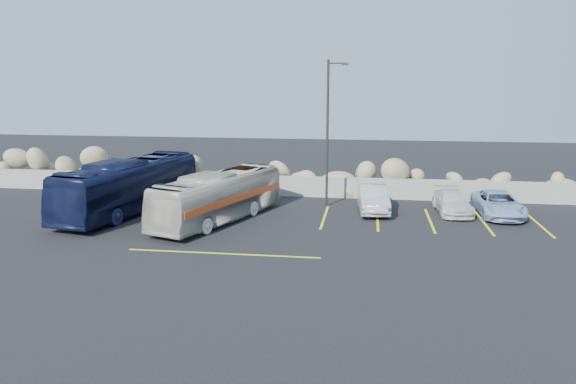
# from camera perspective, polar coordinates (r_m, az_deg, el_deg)

# --- Properties ---
(ground) EXTENTS (90.00, 90.00, 0.00)m
(ground) POSITION_cam_1_polar(r_m,az_deg,el_deg) (22.68, -4.31, -6.53)
(ground) COLOR black
(ground) RESTS_ON ground
(seawall) EXTENTS (60.00, 0.40, 1.20)m
(seawall) POSITION_cam_1_polar(r_m,az_deg,el_deg) (33.99, 0.05, 0.61)
(seawall) COLOR gray
(seawall) RESTS_ON ground
(riprap_pile) EXTENTS (54.00, 2.80, 2.60)m
(riprap_pile) POSITION_cam_1_polar(r_m,az_deg,el_deg) (35.04, 0.33, 2.09)
(riprap_pile) COLOR tan
(riprap_pile) RESTS_ON ground
(parking_lines) EXTENTS (18.16, 9.36, 0.01)m
(parking_lines) POSITION_cam_1_polar(r_m,az_deg,el_deg) (27.51, 7.75, -3.36)
(parking_lines) COLOR yellow
(parking_lines) RESTS_ON ground
(lamppost) EXTENTS (1.14, 0.18, 8.00)m
(lamppost) POSITION_cam_1_polar(r_m,az_deg,el_deg) (30.74, 4.13, 6.39)
(lamppost) COLOR #312D2B
(lamppost) RESTS_ON ground
(vintage_bus) EXTENTS (4.98, 9.03, 2.47)m
(vintage_bus) POSITION_cam_1_polar(r_m,az_deg,el_deg) (28.06, -7.04, -0.48)
(vintage_bus) COLOR beige
(vintage_bus) RESTS_ON ground
(tour_coach) EXTENTS (4.39, 10.47, 2.84)m
(tour_coach) POSITION_cam_1_polar(r_m,az_deg,el_deg) (30.85, -15.81, 0.61)
(tour_coach) COLOR #101636
(tour_coach) RESTS_ON ground
(car_b) EXTENTS (1.81, 4.34, 1.40)m
(car_b) POSITION_cam_1_polar(r_m,az_deg,el_deg) (30.24, 8.66, -0.70)
(car_b) COLOR silver
(car_b) RESTS_ON ground
(car_c) EXTENTS (1.91, 4.12, 1.16)m
(car_c) POSITION_cam_1_polar(r_m,az_deg,el_deg) (30.87, 16.37, -1.01)
(car_c) COLOR silver
(car_c) RESTS_ON ground
(car_d) EXTENTS (2.19, 4.56, 1.25)m
(car_d) POSITION_cam_1_polar(r_m,az_deg,el_deg) (30.97, 20.58, -1.15)
(car_d) COLOR #99B0D9
(car_d) RESTS_ON ground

